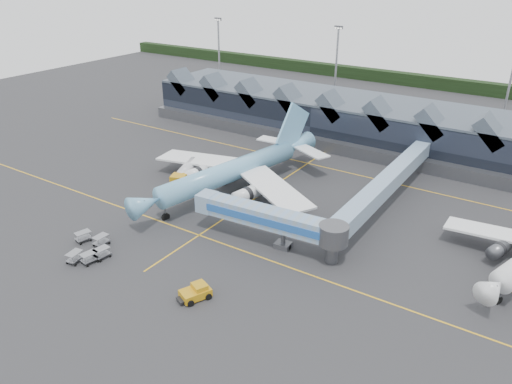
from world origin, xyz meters
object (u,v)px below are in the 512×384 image
Objects in this scene: fuel_truck at (187,173)px; pushback_tug at (196,292)px; jet_bridge at (277,221)px; main_airliner at (236,170)px.

fuel_truck reaches higher than pushback_tug.
jet_bridge is at bearing -42.68° from fuel_truck.
jet_bridge is 2.30× the size of fuel_truck.
main_airliner is at bearing -7.70° from fuel_truck.
main_airliner is 21.13m from jet_bridge.
main_airliner is 4.06× the size of fuel_truck.
main_airliner is 10.38m from fuel_truck.
jet_bridge reaches higher than pushback_tug.
main_airliner is 32.96m from pushback_tug.
pushback_tug is at bearing -52.65° from main_airliner.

